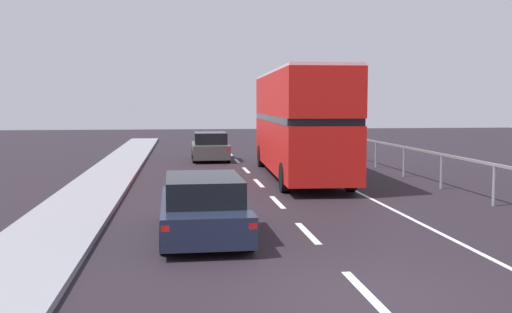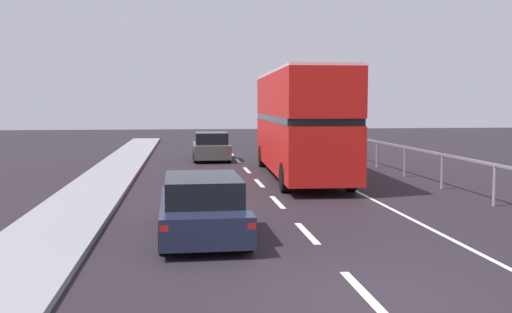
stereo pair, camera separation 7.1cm
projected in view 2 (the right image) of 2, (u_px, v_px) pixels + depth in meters
ground_plane at (365, 297)px, 9.27m from camera, size 74.56×120.00×0.10m
lane_paint_markings at (333, 200)px, 18.25m from camera, size 3.14×46.00×0.01m
bridge_side_railing at (466, 166)px, 18.81m from camera, size 0.10×42.00×1.24m
double_decker_bus_red at (300, 121)px, 23.66m from camera, size 2.86×11.19×4.21m
hatchback_car_near at (202, 207)px, 13.28m from camera, size 1.94×4.61×1.36m
sedan_car_ahead at (211, 147)px, 30.92m from camera, size 1.88×4.13×1.47m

